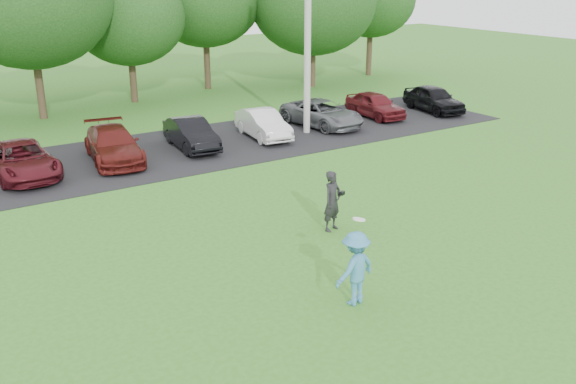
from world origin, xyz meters
The scene contains 7 objects.
ground centered at (0.00, 0.00, 0.00)m, with size 100.00×100.00×0.00m, color #2E6F1F.
parking_lot centered at (0.00, 13.00, 0.01)m, with size 32.00×6.50×0.03m, color black.
utility_pole centered at (6.84, 12.54, 4.72)m, with size 0.28×0.28×9.44m, color #A6A5A0.
frisbee_player centered at (-0.69, -0.17, 0.82)m, with size 1.15×0.78×1.92m.
camera_bystander centered at (1.32, 3.33, 0.84)m, with size 0.70×0.56×1.67m.
parked_cars centered at (0.26, 12.94, 0.61)m, with size 30.92×4.60×1.26m.
tree_row centered at (1.51, 22.76, 4.91)m, with size 42.39×9.85×8.64m.
Camera 1 is at (-8.52, -9.59, 6.84)m, focal length 40.00 mm.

